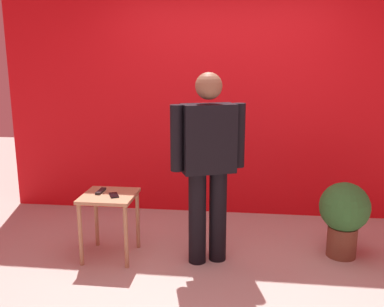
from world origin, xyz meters
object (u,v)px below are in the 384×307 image
at_px(standing_person, 208,159).
at_px(cell_phone, 114,195).
at_px(potted_plant, 344,213).
at_px(side_table, 109,206).
at_px(tv_remote, 101,191).

relative_size(standing_person, cell_phone, 11.41).
bearing_deg(cell_phone, potted_plant, -17.88).
height_order(side_table, cell_phone, cell_phone).
xyz_separation_m(standing_person, cell_phone, (-0.81, -0.05, -0.33)).
height_order(cell_phone, potted_plant, potted_plant).
xyz_separation_m(standing_person, potted_plant, (1.20, 0.23, -0.51)).
bearing_deg(standing_person, tv_remote, 178.13).
height_order(standing_person, tv_remote, standing_person).
bearing_deg(tv_remote, potted_plant, 5.91).
bearing_deg(standing_person, potted_plant, 10.83).
relative_size(side_table, tv_remote, 3.44).
xyz_separation_m(tv_remote, potted_plant, (2.16, 0.20, -0.19)).
distance_m(standing_person, tv_remote, 1.02).
relative_size(standing_person, tv_remote, 9.67).
height_order(tv_remote, potted_plant, potted_plant).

